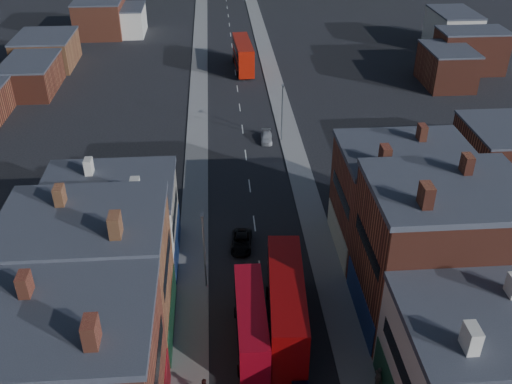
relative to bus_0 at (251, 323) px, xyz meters
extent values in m
cube|color=gray|center=(-5.00, 27.32, -2.28)|extent=(3.00, 200.00, 0.12)
cube|color=gray|center=(8.00, 27.32, -2.28)|extent=(3.00, 200.00, 0.12)
cylinder|color=slate|center=(-3.70, 7.32, 1.66)|extent=(0.16, 0.16, 8.00)
cube|color=slate|center=(-3.70, 7.32, 5.66)|extent=(0.25, 0.70, 0.25)
cylinder|color=slate|center=(6.70, 37.32, 1.66)|extent=(0.16, 0.16, 8.00)
cube|color=slate|center=(6.70, 37.32, 5.66)|extent=(0.25, 0.70, 0.25)
cube|color=red|center=(0.00, 0.00, -0.01)|extent=(2.31, 10.05, 4.02)
cube|color=black|center=(0.00, 0.00, -0.79)|extent=(2.37, 9.24, 0.82)
cube|color=black|center=(0.00, 0.00, 0.95)|extent=(2.37, 9.24, 0.82)
cylinder|color=black|center=(-1.15, -3.21, -1.88)|extent=(0.28, 0.91, 0.91)
cylinder|color=black|center=(1.13, -3.22, -1.88)|extent=(0.28, 0.91, 0.91)
cylinder|color=black|center=(-1.13, 3.22, -1.88)|extent=(0.28, 0.91, 0.91)
cylinder|color=black|center=(1.15, 3.21, -1.88)|extent=(0.28, 0.91, 0.91)
cube|color=#AA090A|center=(3.00, 1.41, 0.52)|extent=(3.65, 12.48, 4.93)
cube|color=black|center=(3.00, 1.41, -0.44)|extent=(3.64, 11.51, 1.01)
cube|color=black|center=(3.00, 1.41, 1.69)|extent=(3.64, 11.51, 1.01)
cylinder|color=black|center=(1.33, -2.43, -1.78)|extent=(0.41, 1.14, 1.12)
cylinder|color=black|center=(4.12, -2.62, -1.78)|extent=(0.41, 1.14, 1.12)
cylinder|color=black|center=(1.88, 5.44, -1.78)|extent=(0.41, 1.14, 1.12)
cylinder|color=black|center=(4.67, 5.24, -1.78)|extent=(0.41, 1.14, 1.12)
cube|color=#9C1406|center=(3.00, 66.76, 0.46)|extent=(3.35, 12.19, 4.83)
cube|color=black|center=(3.00, 66.76, -0.47)|extent=(3.36, 11.23, 0.99)
cube|color=black|center=(3.00, 66.76, 1.61)|extent=(3.36, 11.23, 0.99)
cylinder|color=black|center=(1.83, 62.84, -1.79)|extent=(0.38, 1.11, 1.10)
cylinder|color=black|center=(4.57, 62.98, -1.79)|extent=(0.38, 1.11, 1.10)
cylinder|color=black|center=(1.43, 70.55, -1.79)|extent=(0.38, 1.11, 1.10)
cylinder|color=black|center=(4.17, 70.69, -1.79)|extent=(0.38, 1.11, 1.10)
imported|color=black|center=(-0.12, 13.28, -1.73)|extent=(2.44, 4.55, 1.21)
imported|color=#B8B8B8|center=(4.62, 37.30, -1.79)|extent=(1.78, 3.87, 1.10)
imported|color=#5A574D|center=(9.20, -5.21, -1.23)|extent=(0.71, 1.23, 1.98)
camera|label=1|loc=(-2.09, -33.53, 32.88)|focal=40.00mm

